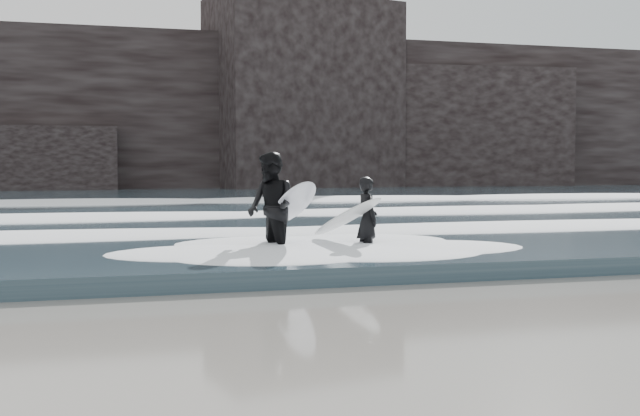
{
  "coord_description": "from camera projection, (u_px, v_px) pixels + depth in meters",
  "views": [
    {
      "loc": [
        -4.4,
        -8.08,
        1.81
      ],
      "look_at": [
        -0.37,
        6.12,
        1.0
      ],
      "focal_mm": 45.0,
      "sensor_mm": 36.0,
      "label": 1
    }
  ],
  "objects": [
    {
      "name": "ground",
      "position": [
        499.0,
        324.0,
        9.05
      ],
      "size": [
        120.0,
        120.0,
        0.0
      ],
      "primitive_type": "plane",
      "color": "#83745A",
      "rests_on": "ground"
    },
    {
      "name": "sea",
      "position": [
        192.0,
        200.0,
        36.9
      ],
      "size": [
        90.0,
        52.0,
        0.3
      ],
      "primitive_type": "cube",
      "color": "#2D414D",
      "rests_on": "ground"
    },
    {
      "name": "headland",
      "position": [
        161.0,
        116.0,
        52.96
      ],
      "size": [
        70.0,
        9.0,
        10.0
      ],
      "primitive_type": "cube",
      "color": "black",
      "rests_on": "ground"
    },
    {
      "name": "foam_near",
      "position": [
        300.0,
        228.0,
        17.68
      ],
      "size": [
        60.0,
        3.2,
        0.2
      ],
      "primitive_type": "ellipsoid",
      "color": "white",
      "rests_on": "sea"
    },
    {
      "name": "foam_mid",
      "position": [
        243.0,
        210.0,
        24.4
      ],
      "size": [
        60.0,
        4.0,
        0.24
      ],
      "primitive_type": "ellipsoid",
      "color": "white",
      "rests_on": "sea"
    },
    {
      "name": "foam_far",
      "position": [
        204.0,
        197.0,
        33.04
      ],
      "size": [
        60.0,
        4.8,
        0.3
      ],
      "primitive_type": "ellipsoid",
      "color": "white",
      "rests_on": "sea"
    },
    {
      "name": "surfer_left",
      "position": [
        362.0,
        218.0,
        15.02
      ],
      "size": [
        1.2,
        1.99,
        1.57
      ],
      "color": "black",
      "rests_on": "ground"
    },
    {
      "name": "surfer_right",
      "position": [
        273.0,
        207.0,
        14.55
      ],
      "size": [
        1.25,
        2.24,
        2.04
      ],
      "color": "black",
      "rests_on": "ground"
    }
  ]
}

